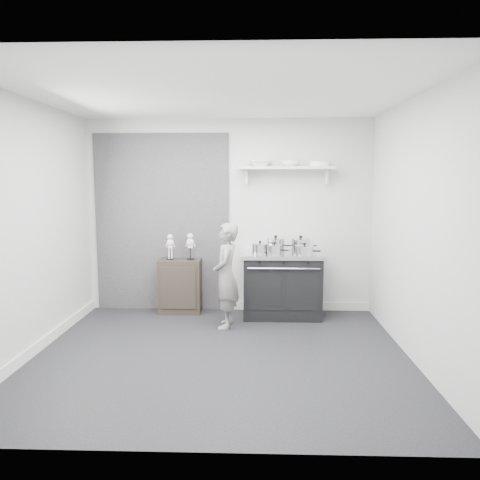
# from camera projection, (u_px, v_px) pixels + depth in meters

# --- Properties ---
(ground) EXTENTS (4.00, 4.00, 0.00)m
(ground) POSITION_uv_depth(u_px,v_px,m) (220.00, 355.00, 4.99)
(ground) COLOR black
(ground) RESTS_ON ground
(room_shell) EXTENTS (4.02, 3.62, 2.71)m
(room_shell) POSITION_uv_depth(u_px,v_px,m) (212.00, 201.00, 4.93)
(room_shell) COLOR beige
(room_shell) RESTS_ON ground
(wall_shelf) EXTENTS (1.30, 0.26, 0.24)m
(wall_shelf) POSITION_uv_depth(u_px,v_px,m) (287.00, 169.00, 6.37)
(wall_shelf) COLOR silver
(wall_shelf) RESTS_ON room_shell
(stove) EXTENTS (1.10, 0.68, 0.88)m
(stove) POSITION_uv_depth(u_px,v_px,m) (282.00, 284.00, 6.37)
(stove) COLOR black
(stove) RESTS_ON ground
(side_cabinet) EXTENTS (0.58, 0.34, 0.75)m
(side_cabinet) POSITION_uv_depth(u_px,v_px,m) (180.00, 286.00, 6.56)
(side_cabinet) COLOR black
(side_cabinet) RESTS_ON ground
(child) EXTENTS (0.33, 0.49, 1.33)m
(child) POSITION_uv_depth(u_px,v_px,m) (226.00, 276.00, 5.87)
(child) COLOR slate
(child) RESTS_ON ground
(pot_front_left) EXTENTS (0.30, 0.22, 0.18)m
(pot_front_left) POSITION_uv_depth(u_px,v_px,m) (260.00, 248.00, 6.22)
(pot_front_left) COLOR silver
(pot_front_left) RESTS_ON stove
(pot_back_left) EXTENTS (0.34, 0.25, 0.23)m
(pot_back_left) POSITION_uv_depth(u_px,v_px,m) (276.00, 245.00, 6.40)
(pot_back_left) COLOR silver
(pot_back_left) RESTS_ON stove
(pot_back_right) EXTENTS (0.35, 0.26, 0.22)m
(pot_back_right) POSITION_uv_depth(u_px,v_px,m) (301.00, 245.00, 6.41)
(pot_back_right) COLOR silver
(pot_back_right) RESTS_ON stove
(pot_front_right) EXTENTS (0.33, 0.24, 0.17)m
(pot_front_right) POSITION_uv_depth(u_px,v_px,m) (305.00, 250.00, 6.09)
(pot_front_right) COLOR silver
(pot_front_right) RESTS_ON stove
(pot_front_center) EXTENTS (0.29, 0.21, 0.17)m
(pot_front_center) POSITION_uv_depth(u_px,v_px,m) (275.00, 250.00, 6.13)
(pot_front_center) COLOR silver
(pot_front_center) RESTS_ON stove
(skeleton_full) EXTENTS (0.11, 0.07, 0.41)m
(skeleton_full) POSITION_uv_depth(u_px,v_px,m) (170.00, 245.00, 6.49)
(skeleton_full) COLOR silver
(skeleton_full) RESTS_ON side_cabinet
(skeleton_torso) EXTENTS (0.12, 0.08, 0.43)m
(skeleton_torso) POSITION_uv_depth(u_px,v_px,m) (190.00, 244.00, 6.48)
(skeleton_torso) COLOR silver
(skeleton_torso) RESTS_ON side_cabinet
(bowl_large) EXTENTS (0.30, 0.30, 0.07)m
(bowl_large) POSITION_uv_depth(u_px,v_px,m) (261.00, 164.00, 6.36)
(bowl_large) COLOR white
(bowl_large) RESTS_ON wall_shelf
(bowl_small) EXTENTS (0.23, 0.23, 0.07)m
(bowl_small) POSITION_uv_depth(u_px,v_px,m) (290.00, 164.00, 6.35)
(bowl_small) COLOR white
(bowl_small) RESTS_ON wall_shelf
(plate_stack) EXTENTS (0.28, 0.28, 0.06)m
(plate_stack) POSITION_uv_depth(u_px,v_px,m) (320.00, 164.00, 6.34)
(plate_stack) COLOR white
(plate_stack) RESTS_ON wall_shelf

